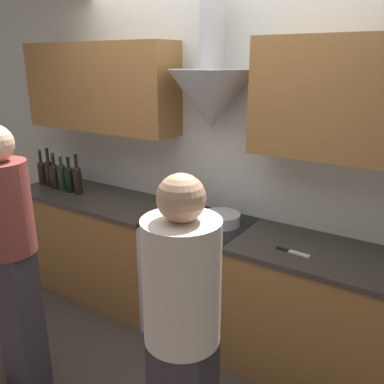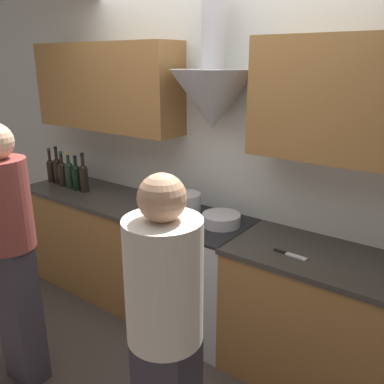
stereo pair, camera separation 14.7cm
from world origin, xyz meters
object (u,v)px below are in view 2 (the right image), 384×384
stove_range (200,276)px  stock_pot (185,205)px  wine_bottle_1 (58,169)px  wine_bottle_5 (84,176)px  wine_bottle_4 (76,176)px  wine_bottle_0 (51,169)px  wine_bottle_2 (62,172)px  person_foreground_left (10,247)px  wine_bottle_3 (69,173)px  person_foreground_right (165,343)px  mixing_bowl (221,220)px

stove_range → stock_pot: 0.56m
wine_bottle_1 → wine_bottle_5: 0.41m
wine_bottle_4 → wine_bottle_0: bearing=176.9°
wine_bottle_2 → stock_pot: wine_bottle_2 is taller
wine_bottle_0 → person_foreground_left: person_foreground_left is taller
stock_pot → person_foreground_left: (-0.45, -1.13, -0.04)m
wine_bottle_3 → person_foreground_right: person_foreground_right is taller
person_foreground_right → wine_bottle_4: bearing=150.4°
mixing_bowl → person_foreground_right: bearing=-67.4°
wine_bottle_1 → person_foreground_left: 1.50m
wine_bottle_1 → person_foreground_right: size_ratio=0.22×
wine_bottle_1 → wine_bottle_5: wine_bottle_1 is taller
wine_bottle_2 → wine_bottle_5: 0.30m
wine_bottle_1 → wine_bottle_3: size_ratio=1.06×
wine_bottle_0 → mixing_bowl: (1.89, 0.06, -0.08)m
wine_bottle_2 → wine_bottle_4: size_ratio=1.03×
wine_bottle_5 → person_foreground_right: (1.89, -1.13, -0.14)m
stove_range → wine_bottle_5: wine_bottle_5 is taller
wine_bottle_2 → stock_pot: (1.38, 0.06, -0.04)m
stove_range → wine_bottle_2: 1.64m
wine_bottle_1 → person_foreground_right: (2.30, -1.16, -0.13)m
wine_bottle_2 → wine_bottle_4: (0.21, -0.01, 0.00)m
wine_bottle_4 → wine_bottle_5: bearing=3.8°
wine_bottle_0 → wine_bottle_4: 0.41m
wine_bottle_3 → mixing_bowl: 1.59m
wine_bottle_1 → stock_pot: (1.48, 0.04, -0.05)m
person_foreground_left → mixing_bowl: bearing=56.1°
wine_bottle_3 → person_foreground_right: 2.38m
wine_bottle_3 → wine_bottle_2: bearing=178.6°
wine_bottle_2 → wine_bottle_3: bearing=-1.4°
wine_bottle_1 → person_foreground_right: person_foreground_right is taller
person_foreground_right → wine_bottle_2: bearing=152.7°
wine_bottle_3 → stock_pot: 1.28m
wine_bottle_1 → wine_bottle_4: bearing=-5.0°
stove_range → wine_bottle_0: size_ratio=2.75×
wine_bottle_2 → wine_bottle_5: (0.30, -0.00, 0.01)m
wine_bottle_5 → wine_bottle_4: bearing=-176.2°
wine_bottle_3 → wine_bottle_5: (0.20, 0.00, 0.00)m
stock_pot → person_foreground_left: 1.22m
wine_bottle_2 → wine_bottle_3: 0.11m
wine_bottle_0 → wine_bottle_5: 0.51m
wine_bottle_1 → mixing_bowl: bearing=1.6°
wine_bottle_0 → wine_bottle_3: size_ratio=0.99×
wine_bottle_2 → wine_bottle_5: bearing=-0.0°
wine_bottle_1 → stock_pot: wine_bottle_1 is taller
wine_bottle_2 → person_foreground_right: (2.19, -1.13, -0.12)m
mixing_bowl → wine_bottle_1: bearing=-178.4°
mixing_bowl → wine_bottle_5: bearing=-177.0°
wine_bottle_2 → mixing_bowl: wine_bottle_2 is taller
wine_bottle_0 → wine_bottle_5: wine_bottle_5 is taller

